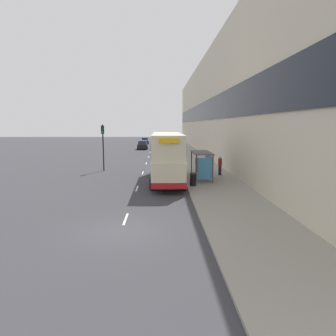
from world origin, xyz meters
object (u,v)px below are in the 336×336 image
object	(u,v)px
car_0	(143,145)
double_decker_bus_near	(167,156)
litter_bin	(193,179)
pedestrian_1	(220,165)
bus_shelter	(204,161)
pedestrian_at_shelter	(197,164)
car_2	(145,141)
car_1	(164,149)
traffic_light_far_kerb	(103,140)

from	to	relation	value
car_0	double_decker_bus_near	bearing A→B (deg)	96.96
car_0	litter_bin	size ratio (longest dim) A/B	3.67
car_0	pedestrian_1	bearing A→B (deg)	106.35
bus_shelter	double_decker_bus_near	size ratio (longest dim) A/B	0.39
pedestrian_1	pedestrian_at_shelter	bearing A→B (deg)	132.31
bus_shelter	litter_bin	world-z (taller)	bus_shelter
car_2	pedestrian_1	xyz separation A→B (m)	(9.97, -49.65, 0.25)
bus_shelter	car_0	xyz separation A→B (m)	(-7.62, 35.25, -1.00)
litter_bin	car_1	bearing A→B (deg)	93.99
car_2	pedestrian_at_shelter	bearing A→B (deg)	99.51
car_2	traffic_light_far_kerb	distance (m)	45.90
double_decker_bus_near	car_0	world-z (taller)	double_decker_bus_near
bus_shelter	car_2	distance (m)	52.83
car_0	car_1	bearing A→B (deg)	115.81
car_0	traffic_light_far_kerb	bearing A→B (deg)	84.94
pedestrian_1	car_1	bearing A→B (deg)	102.41
pedestrian_at_shelter	traffic_light_far_kerb	world-z (taller)	traffic_light_far_kerb
car_1	pedestrian_1	bearing A→B (deg)	-77.59
bus_shelter	car_1	size ratio (longest dim) A/B	0.94
double_decker_bus_near	car_1	bearing A→B (deg)	89.84
car_1	litter_bin	bearing A→B (deg)	-86.01
car_2	pedestrian_1	bearing A→B (deg)	101.35
pedestrian_1	traffic_light_far_kerb	xyz separation A→B (m)	(-12.14, 3.88, 2.31)
pedestrian_at_shelter	car_0	bearing A→B (deg)	103.94
bus_shelter	traffic_light_far_kerb	distance (m)	12.14
double_decker_bus_near	litter_bin	bearing A→B (deg)	-48.89
car_1	traffic_light_far_kerb	xyz separation A→B (m)	(-6.95, -19.72, 2.55)
car_0	pedestrian_1	xyz separation A→B (m)	(9.59, -32.69, 0.22)
double_decker_bus_near	litter_bin	xyz separation A→B (m)	(2.08, -2.38, -1.62)
car_1	pedestrian_1	size ratio (longest dim) A/B	2.39
car_2	bus_shelter	bearing A→B (deg)	98.71
bus_shelter	car_1	world-z (taller)	bus_shelter
double_decker_bus_near	traffic_light_far_kerb	bearing A→B (deg)	136.16
double_decker_bus_near	pedestrian_at_shelter	world-z (taller)	double_decker_bus_near
litter_bin	car_0	bearing A→B (deg)	99.61
double_decker_bus_near	pedestrian_1	xyz separation A→B (m)	(5.27, 2.72, -1.19)
bus_shelter	pedestrian_at_shelter	size ratio (longest dim) A/B	2.57
car_2	traffic_light_far_kerb	bearing A→B (deg)	87.28
bus_shelter	traffic_light_far_kerb	bearing A→B (deg)	147.67
bus_shelter	pedestrian_at_shelter	xyz separation A→B (m)	(-0.06, 4.79, -0.90)
pedestrian_at_shelter	traffic_light_far_kerb	size ratio (longest dim) A/B	0.32
car_0	pedestrian_1	distance (m)	34.07
bus_shelter	pedestrian_1	bearing A→B (deg)	52.40
bus_shelter	car_0	size ratio (longest dim) A/B	1.09
double_decker_bus_near	litter_bin	world-z (taller)	double_decker_bus_near
car_2	car_1	bearing A→B (deg)	100.39
double_decker_bus_near	car_0	size ratio (longest dim) A/B	2.81
double_decker_bus_near	traffic_light_far_kerb	distance (m)	9.60
bus_shelter	car_1	distance (m)	26.38
bus_shelter	double_decker_bus_near	distance (m)	3.33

